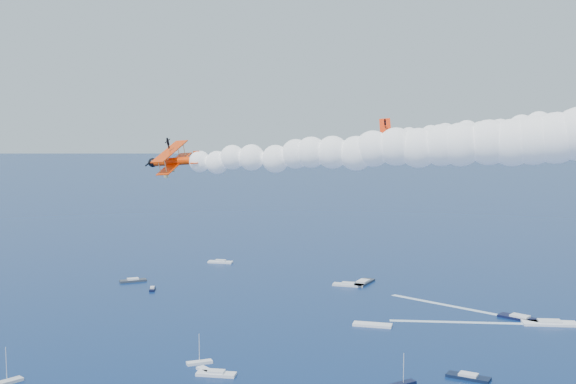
# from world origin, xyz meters

# --- Properties ---
(biplane_lead) EXTENTS (8.21, 10.01, 7.78)m
(biplane_lead) POSITION_xyz_m (2.57, 34.62, 58.07)
(biplane_lead) COLOR #FF2D05
(biplane_trail) EXTENTS (8.08, 9.69, 7.83)m
(biplane_trail) POSITION_xyz_m (-22.69, 15.88, 55.42)
(biplane_trail) COLOR #FF3C05
(smoke_trail_trail) EXTENTS (72.35, 8.16, 12.81)m
(smoke_trail_trail) POSITION_xyz_m (12.81, 15.66, 58.17)
(smoke_trail_trail) COLOR white
(spectator_boats) EXTENTS (216.64, 183.36, 0.70)m
(spectator_boats) POSITION_xyz_m (-9.68, 120.38, 0.35)
(spectator_boats) COLOR white
(spectator_boats) RESTS_ON ground
(boat_wakes) EXTENTS (105.26, 95.63, 0.04)m
(boat_wakes) POSITION_xyz_m (28.47, 135.30, 0.03)
(boat_wakes) COLOR white
(boat_wakes) RESTS_ON ground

